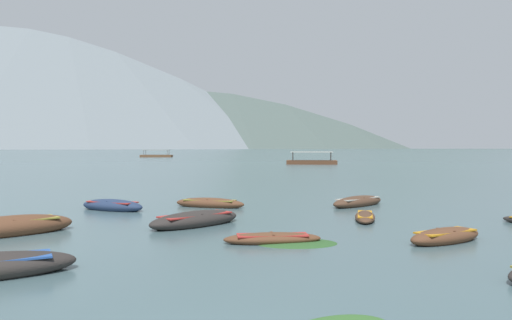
{
  "coord_description": "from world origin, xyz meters",
  "views": [
    {
      "loc": [
        0.15,
        -5.86,
        3.21
      ],
      "look_at": [
        3.36,
        57.92,
        1.49
      ],
      "focal_mm": 33.62,
      "sensor_mm": 36.0,
      "label": 1
    }
  ],
  "objects_px": {
    "rowboat_4": "(446,236)",
    "rowboat_5": "(358,202)",
    "rowboat_1": "(10,227)",
    "ferry_0": "(156,156)",
    "rowboat_2": "(365,217)",
    "rowboat_7": "(112,206)",
    "rowboat_0": "(272,239)",
    "rowboat_3": "(195,220)",
    "rowboat_11": "(210,203)",
    "ferry_1": "(312,162)"
  },
  "relations": [
    {
      "from": "rowboat_7",
      "to": "ferry_1",
      "type": "bearing_deg",
      "value": 71.94
    },
    {
      "from": "rowboat_5",
      "to": "ferry_1",
      "type": "relative_size",
      "value": 0.4
    },
    {
      "from": "rowboat_2",
      "to": "rowboat_11",
      "type": "xyz_separation_m",
      "value": [
        -7.07,
        4.87,
        0.06
      ]
    },
    {
      "from": "rowboat_2",
      "to": "rowboat_7",
      "type": "distance_m",
      "value": 12.6
    },
    {
      "from": "rowboat_1",
      "to": "ferry_0",
      "type": "xyz_separation_m",
      "value": [
        -16.35,
        138.8,
        0.18
      ]
    },
    {
      "from": "rowboat_1",
      "to": "ferry_1",
      "type": "height_order",
      "value": "ferry_1"
    },
    {
      "from": "rowboat_2",
      "to": "rowboat_5",
      "type": "height_order",
      "value": "rowboat_5"
    },
    {
      "from": "rowboat_7",
      "to": "rowboat_11",
      "type": "xyz_separation_m",
      "value": [
        4.92,
        0.99,
        -0.02
      ]
    },
    {
      "from": "rowboat_1",
      "to": "rowboat_3",
      "type": "distance_m",
      "value": 6.84
    },
    {
      "from": "rowboat_1",
      "to": "rowboat_7",
      "type": "relative_size",
      "value": 1.14
    },
    {
      "from": "rowboat_11",
      "to": "ferry_1",
      "type": "distance_m",
      "value": 65.93
    },
    {
      "from": "rowboat_3",
      "to": "rowboat_11",
      "type": "distance_m",
      "value": 6.06
    },
    {
      "from": "ferry_1",
      "to": "rowboat_11",
      "type": "bearing_deg",
      "value": -104.26
    },
    {
      "from": "rowboat_11",
      "to": "rowboat_1",
      "type": "bearing_deg",
      "value": -131.67
    },
    {
      "from": "rowboat_3",
      "to": "rowboat_5",
      "type": "xyz_separation_m",
      "value": [
        8.41,
        6.22,
        -0.02
      ]
    },
    {
      "from": "rowboat_1",
      "to": "ferry_0",
      "type": "height_order",
      "value": "ferry_0"
    },
    {
      "from": "rowboat_4",
      "to": "rowboat_5",
      "type": "bearing_deg",
      "value": 91.82
    },
    {
      "from": "rowboat_11",
      "to": "rowboat_0",
      "type": "bearing_deg",
      "value": -75.41
    },
    {
      "from": "rowboat_5",
      "to": "rowboat_7",
      "type": "xyz_separation_m",
      "value": [
        -13.02,
        -1.17,
        0.01
      ]
    },
    {
      "from": "rowboat_7",
      "to": "ferry_1",
      "type": "height_order",
      "value": "ferry_1"
    },
    {
      "from": "rowboat_1",
      "to": "rowboat_2",
      "type": "xyz_separation_m",
      "value": [
        14.0,
        2.92,
        -0.14
      ]
    },
    {
      "from": "rowboat_2",
      "to": "rowboat_3",
      "type": "bearing_deg",
      "value": -170.89
    },
    {
      "from": "rowboat_1",
      "to": "rowboat_2",
      "type": "distance_m",
      "value": 14.3
    },
    {
      "from": "ferry_1",
      "to": "rowboat_1",
      "type": "bearing_deg",
      "value": -107.91
    },
    {
      "from": "ferry_1",
      "to": "rowboat_5",
      "type": "bearing_deg",
      "value": -97.28
    },
    {
      "from": "rowboat_3",
      "to": "ferry_1",
      "type": "relative_size",
      "value": 0.42
    },
    {
      "from": "rowboat_2",
      "to": "rowboat_11",
      "type": "distance_m",
      "value": 8.59
    },
    {
      "from": "rowboat_2",
      "to": "ferry_0",
      "type": "relative_size",
      "value": 0.32
    },
    {
      "from": "rowboat_5",
      "to": "rowboat_11",
      "type": "distance_m",
      "value": 8.1
    },
    {
      "from": "rowboat_1",
      "to": "rowboat_11",
      "type": "relative_size",
      "value": 1.1
    },
    {
      "from": "rowboat_3",
      "to": "rowboat_7",
      "type": "distance_m",
      "value": 6.84
    },
    {
      "from": "rowboat_7",
      "to": "ferry_0",
      "type": "height_order",
      "value": "ferry_0"
    },
    {
      "from": "rowboat_0",
      "to": "rowboat_7",
      "type": "distance_m",
      "value": 11.53
    },
    {
      "from": "rowboat_4",
      "to": "rowboat_3",
      "type": "bearing_deg",
      "value": 156.19
    },
    {
      "from": "rowboat_5",
      "to": "rowboat_4",
      "type": "bearing_deg",
      "value": -88.18
    },
    {
      "from": "rowboat_11",
      "to": "ferry_0",
      "type": "xyz_separation_m",
      "value": [
        -23.28,
        131.02,
        0.25
      ]
    },
    {
      "from": "rowboat_2",
      "to": "rowboat_7",
      "type": "xyz_separation_m",
      "value": [
        -11.99,
        3.87,
        0.09
      ]
    },
    {
      "from": "rowboat_5",
      "to": "rowboat_7",
      "type": "height_order",
      "value": "rowboat_7"
    },
    {
      "from": "rowboat_0",
      "to": "rowboat_5",
      "type": "relative_size",
      "value": 0.85
    },
    {
      "from": "rowboat_4",
      "to": "ferry_0",
      "type": "height_order",
      "value": "ferry_0"
    },
    {
      "from": "rowboat_3",
      "to": "rowboat_7",
      "type": "xyz_separation_m",
      "value": [
        -4.61,
        5.06,
        -0.01
      ]
    },
    {
      "from": "rowboat_1",
      "to": "ferry_1",
      "type": "xyz_separation_m",
      "value": [
        23.17,
        71.69,
        0.18
      ]
    },
    {
      "from": "ferry_0",
      "to": "rowboat_5",
      "type": "bearing_deg",
      "value": -76.52
    },
    {
      "from": "rowboat_1",
      "to": "ferry_1",
      "type": "relative_size",
      "value": 0.45
    },
    {
      "from": "rowboat_1",
      "to": "ferry_0",
      "type": "relative_size",
      "value": 0.43
    },
    {
      "from": "rowboat_4",
      "to": "ferry_0",
      "type": "xyz_separation_m",
      "value": [
        -31.69,
        140.92,
        0.26
      ]
    },
    {
      "from": "ferry_0",
      "to": "rowboat_11",
      "type": "bearing_deg",
      "value": -79.93
    },
    {
      "from": "rowboat_0",
      "to": "ferry_0",
      "type": "relative_size",
      "value": 0.33
    },
    {
      "from": "rowboat_4",
      "to": "ferry_1",
      "type": "relative_size",
      "value": 0.34
    },
    {
      "from": "rowboat_2",
      "to": "rowboat_5",
      "type": "distance_m",
      "value": 5.14
    }
  ]
}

